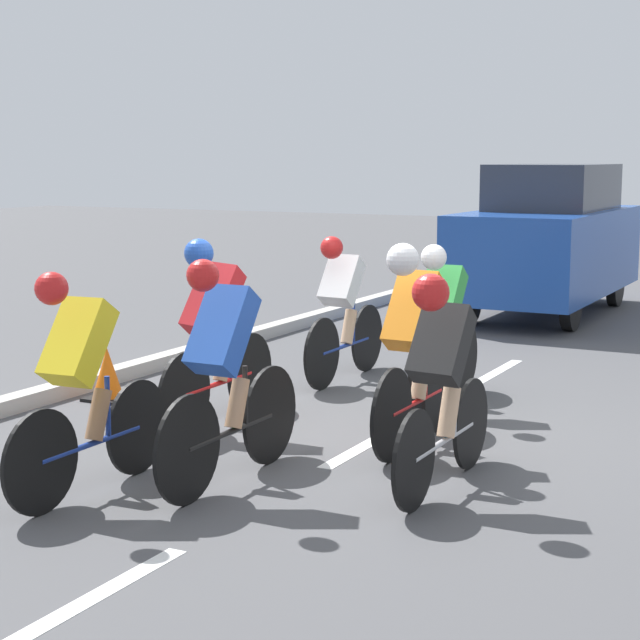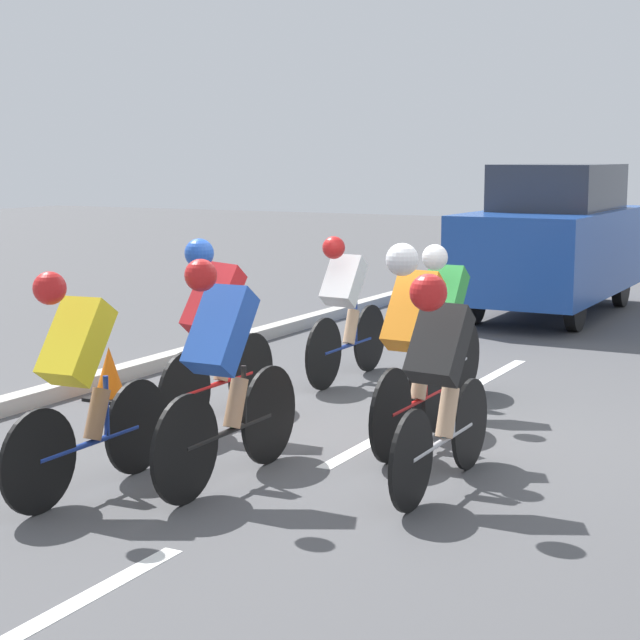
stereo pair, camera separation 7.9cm
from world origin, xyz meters
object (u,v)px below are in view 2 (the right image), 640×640
cyclist_green (444,322)px  cyclist_white (345,306)px  cyclist_orange (413,340)px  traffic_cone (109,374)px  support_car (554,240)px  cyclist_yellow (80,379)px  cyclist_black (439,375)px  cyclist_red (214,328)px  cyclist_blue (223,369)px

cyclist_green → cyclist_white: bearing=-24.0°
cyclist_orange → traffic_cone: 3.17m
cyclist_green → support_car: (0.73, -6.00, 0.29)m
cyclist_orange → cyclist_green: cyclist_orange is taller
cyclist_white → cyclist_yellow: (-0.11, 4.01, 0.03)m
cyclist_yellow → support_car: (-0.43, -9.45, 0.27)m
cyclist_white → cyclist_orange: cyclist_orange is taller
cyclist_green → cyclist_black: bearing=110.8°
cyclist_white → cyclist_black: 3.57m
cyclist_green → traffic_cone: size_ratio=3.36×
cyclist_red → cyclist_green: cyclist_red is taller
cyclist_blue → support_car: 8.84m
cyclist_green → cyclist_yellow: cyclist_yellow is taller
support_car → cyclist_green: bearing=96.9°
cyclist_orange → cyclist_black: bearing=122.4°
cyclist_black → cyclist_yellow: 2.33m
cyclist_orange → traffic_cone: (3.10, -0.25, -0.60)m
cyclist_blue → cyclist_yellow: cyclist_blue is taller
cyclist_white → cyclist_red: (0.13, 2.09, 0.07)m
traffic_cone → cyclist_black: bearing=162.8°
cyclist_red → cyclist_black: size_ratio=0.99×
cyclist_orange → traffic_cone: cyclist_orange is taller
cyclist_red → cyclist_orange: (-1.70, -0.13, 0.01)m
cyclist_blue → cyclist_green: bearing=-99.3°
cyclist_red → cyclist_yellow: size_ratio=1.02×
cyclist_orange → cyclist_green: size_ratio=1.00×
cyclist_white → cyclist_red: 2.10m
cyclist_blue → cyclist_orange: (-0.76, -1.43, 0.04)m
traffic_cone → cyclist_yellow: bearing=125.7°
cyclist_black → cyclist_green: 2.46m
cyclist_black → support_car: bearing=-79.1°
cyclist_red → cyclist_yellow: cyclist_red is taller
cyclist_yellow → cyclist_orange: bearing=-125.5°
support_car → traffic_cone: (2.07, 7.16, -0.82)m
cyclist_white → support_car: 5.48m
cyclist_blue → cyclist_orange: bearing=-118.2°
cyclist_orange → cyclist_yellow: 2.51m
cyclist_white → cyclist_green: (-1.26, 0.56, 0.01)m
cyclist_blue → cyclist_green: cyclist_blue is taller
cyclist_yellow → support_car: support_car is taller
cyclist_white → cyclist_blue: size_ratio=0.97×
cyclist_green → support_car: size_ratio=0.40×
cyclist_blue → traffic_cone: size_ratio=3.58×
cyclist_black → cyclist_green: bearing=-69.2°
cyclist_blue → cyclist_green: 2.86m
cyclist_blue → cyclist_red: bearing=-54.3°
cyclist_blue → traffic_cone: (2.34, -1.67, -0.57)m
cyclist_white → cyclist_green: bearing=156.0°
cyclist_red → support_car: bearing=-95.1°
cyclist_black → cyclist_red: bearing=-18.8°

